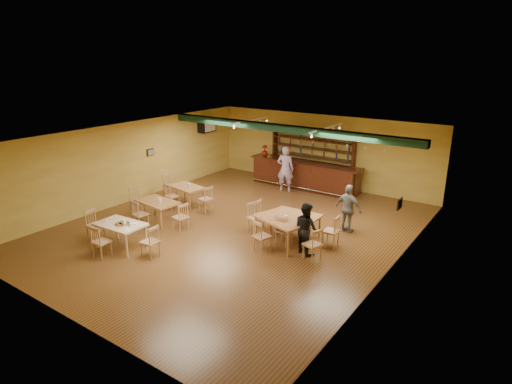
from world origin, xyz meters
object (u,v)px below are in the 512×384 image
Objects in this scene: near_table at (121,236)px; patron_bar at (285,169)px; dining_table_b at (295,225)px; patron_right_a at (306,228)px; bar_counter at (304,175)px; dining_table_c at (158,211)px; dining_table_a at (187,195)px; dining_table_d at (282,232)px.

patron_bar reaches higher than near_table.
dining_table_b is 1.19m from patron_right_a.
dining_table_b is 0.79× the size of patron_bar.
bar_counter is 1.00m from patron_bar.
patron_bar is at bearing 77.95° from dining_table_c.
bar_counter is at bearing 68.64° from dining_table_a.
dining_table_b is (2.22, -4.62, -0.20)m from bar_counter.
dining_table_b is 0.72m from dining_table_d.
near_table is (1.13, -3.92, 0.04)m from dining_table_a.
dining_table_d is at bearing 101.51° from patron_bar.
dining_table_d is (4.37, 0.82, 0.04)m from dining_table_c.
dining_table_c is 2.13m from near_table.
bar_counter is at bearing 113.70° from dining_table_b.
dining_table_b is at bearing -64.28° from bar_counter.
patron_right_a reaches higher than dining_table_d.
dining_table_c is 5.64m from patron_bar.
dining_table_c reaches higher than dining_table_a.
patron_right_a is at bearing -47.01° from dining_table_b.
patron_bar reaches higher than dining_table_d.
patron_right_a is at bearing 28.62° from near_table.
bar_counter reaches higher than dining_table_c.
bar_counter is at bearing -39.04° from patron_right_a.
patron_right_a reaches higher than dining_table_b.
patron_bar is at bearing 67.76° from dining_table_a.
bar_counter is at bearing 76.76° from near_table.
dining_table_d is (4.83, -1.07, 0.07)m from dining_table_a.
near_table is (0.67, -2.03, 0.01)m from dining_table_c.
dining_table_a is at bearing 109.67° from dining_table_c.
patron_right_a is (0.83, -0.08, 0.34)m from dining_table_d.
dining_table_a is at bearing 38.73° from patron_bar.
near_table is at bearing 53.23° from patron_right_a.
dining_table_d is 4.67m from near_table.
dining_table_d is at bearing -94.14° from dining_table_b.
dining_table_c is 0.90× the size of dining_table_d.
patron_right_a is at bearing 14.11° from dining_table_c.
dining_table_b is at bearing 106.28° from patron_bar.
dining_table_a is at bearing -175.07° from dining_table_d.
dining_table_d is at bearing 16.17° from patron_right_a.
dining_table_b is 4.66m from dining_table_c.
patron_bar is (1.07, 7.36, 0.56)m from near_table.
dining_table_d reaches higher than dining_table_c.
bar_counter is 3.60× the size of dining_table_a.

